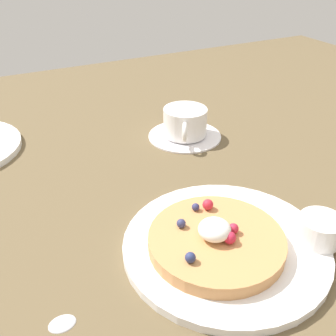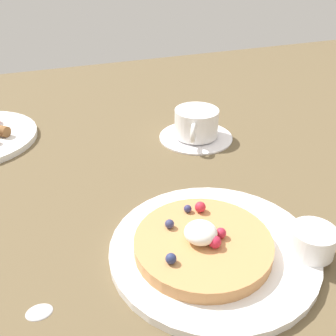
{
  "view_description": "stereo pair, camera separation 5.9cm",
  "coord_description": "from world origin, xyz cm",
  "px_view_note": "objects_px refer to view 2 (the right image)",
  "views": [
    {
      "loc": [
        -16.88,
        -47.41,
        34.5
      ],
      "look_at": [
        6.09,
        -2.41,
        4.0
      ],
      "focal_mm": 42.53,
      "sensor_mm": 36.0,
      "label": 1
    },
    {
      "loc": [
        -11.49,
        -49.78,
        34.5
      ],
      "look_at": [
        6.09,
        -2.41,
        4.0
      ],
      "focal_mm": 42.53,
      "sensor_mm": 36.0,
      "label": 2
    }
  ],
  "objects_px": {
    "pancake_plate": "(213,249)",
    "syrup_ramekin": "(312,241)",
    "coffee_saucer": "(196,136)",
    "coffee_cup": "(196,123)"
  },
  "relations": [
    {
      "from": "syrup_ramekin",
      "to": "coffee_saucer",
      "type": "height_order",
      "value": "syrup_ramekin"
    },
    {
      "from": "coffee_cup",
      "to": "syrup_ramekin",
      "type": "bearing_deg",
      "value": -90.39
    },
    {
      "from": "pancake_plate",
      "to": "coffee_saucer",
      "type": "bearing_deg",
      "value": 70.13
    },
    {
      "from": "syrup_ramekin",
      "to": "coffee_cup",
      "type": "height_order",
      "value": "coffee_cup"
    },
    {
      "from": "pancake_plate",
      "to": "syrup_ramekin",
      "type": "bearing_deg",
      "value": -25.27
    },
    {
      "from": "syrup_ramekin",
      "to": "coffee_cup",
      "type": "xyz_separation_m",
      "value": [
        0.0,
        0.34,
        0.0
      ]
    },
    {
      "from": "pancake_plate",
      "to": "syrup_ramekin",
      "type": "relative_size",
      "value": 4.73
    },
    {
      "from": "pancake_plate",
      "to": "syrup_ramekin",
      "type": "xyz_separation_m",
      "value": [
        0.1,
        -0.05,
        0.02
      ]
    },
    {
      "from": "pancake_plate",
      "to": "coffee_cup",
      "type": "relative_size",
      "value": 2.48
    },
    {
      "from": "pancake_plate",
      "to": "coffee_cup",
      "type": "bearing_deg",
      "value": 70.18
    }
  ]
}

